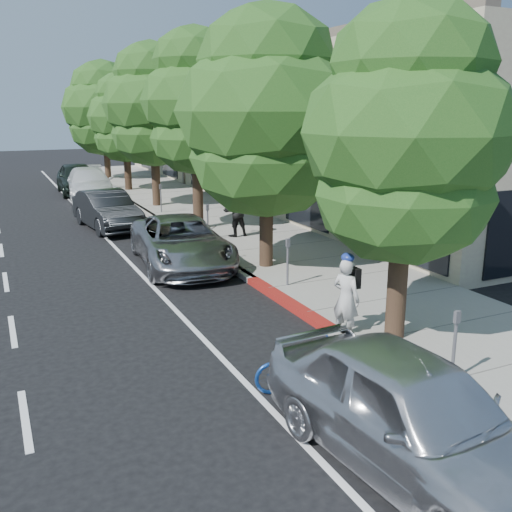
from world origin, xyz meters
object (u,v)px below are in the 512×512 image
street_tree_1 (267,115)px  dark_sedan (107,210)px  white_pickup (89,184)px  pedestrian (235,211)px  bicycle (304,366)px  dark_suv_far (78,178)px  cyclist (346,299)px  near_car_a (411,414)px  street_tree_5 (104,109)px  street_tree_3 (153,106)px  street_tree_2 (195,104)px  street_tree_4 (125,118)px  street_tree_0 (407,138)px  silver_suv (181,242)px

street_tree_1 → dark_sedan: size_ratio=1.63×
white_pickup → pedestrian: bearing=-72.2°
dark_sedan → white_pickup: 8.18m
bicycle → dark_sedan: (-0.40, 15.07, 0.30)m
white_pickup → dark_suv_far: bearing=99.6°
cyclist → pedestrian: (1.48, 9.39, 0.20)m
street_tree_1 → near_car_a: street_tree_1 is taller
street_tree_5 → pedestrian: 20.27m
cyclist → bicycle: (-1.94, -1.66, -0.41)m
street_tree_1 → white_pickup: bearing=98.6°
street_tree_3 → white_pickup: street_tree_3 is taller
street_tree_2 → street_tree_4: size_ratio=1.14×
street_tree_0 → white_pickup: street_tree_0 is taller
white_pickup → pedestrian: pedestrian is taller
street_tree_2 → dark_sedan: (-3.10, 2.07, -4.08)m
street_tree_5 → white_pickup: street_tree_5 is taller
near_car_a → dark_suv_far: bearing=85.7°
street_tree_2 → street_tree_5: 18.00m
bicycle → silver_suv: size_ratio=0.32×
street_tree_0 → street_tree_5: 30.00m
white_pickup → pedestrian: 12.58m
street_tree_0 → pedestrian: 10.54m
street_tree_0 → white_pickup: 22.61m
street_tree_1 → street_tree_3: size_ratio=0.97×
street_tree_4 → bicycle: bearing=-96.2°
silver_suv → dark_suv_far: 17.10m
street_tree_4 → pedestrian: street_tree_4 is taller
street_tree_4 → dark_suv_far: (-2.72, 0.59, -3.28)m
street_tree_0 → pedestrian: street_tree_0 is taller
street_tree_1 → pedestrian: size_ratio=4.10×
cyclist → dark_sedan: 13.61m
street_tree_2 → street_tree_3: size_ratio=0.99×
cyclist → silver_suv: size_ratio=0.32×
street_tree_1 → near_car_a: 10.50m
street_tree_2 → dark_suv_far: size_ratio=1.50×
street_tree_5 → near_car_a: street_tree_5 is taller
street_tree_2 → street_tree_5: bearing=90.0°
street_tree_4 → near_car_a: size_ratio=1.40×
street_tree_3 → dark_sedan: street_tree_3 is taller
street_tree_2 → white_pickup: (-2.45, 10.23, -4.02)m
bicycle → near_car_a: (0.17, -2.50, 0.37)m
street_tree_1 → street_tree_5: street_tree_5 is taller
street_tree_3 → street_tree_5: size_ratio=1.00×
street_tree_2 → dark_sedan: bearing=146.3°
street_tree_3 → street_tree_2: bearing=-90.0°
dark_suv_far → near_car_a: (0.19, -28.09, -0.04)m
street_tree_3 → street_tree_5: 12.00m
street_tree_4 → bicycle: size_ratio=3.89×
street_tree_2 → pedestrian: bearing=-69.6°
bicycle → dark_sedan: 15.08m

